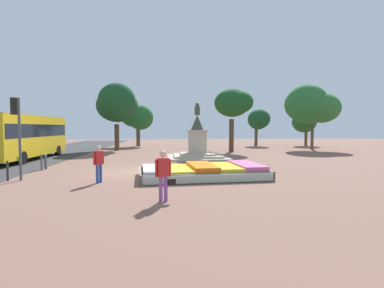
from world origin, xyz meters
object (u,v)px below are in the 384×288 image
Objects in this scene: kerb_bollard_mid_b at (42,162)px; statue_monument at (197,147)px; pedestrian_near_planter at (99,161)px; pedestrian_with_handbag at (164,173)px; city_bus at (26,135)px; flower_planter at (204,172)px; traffic_light_near_crossing at (17,124)px; kerb_bollard_north at (46,161)px; kerb_bollard_mid_a at (7,170)px.

statue_monument is at bearing 32.27° from kerb_bollard_mid_b.
statue_monument is 2.85× the size of pedestrian_near_planter.
pedestrian_near_planter is (-5.52, -10.41, 0.07)m from statue_monument.
statue_monument is 14.36m from pedestrian_with_handbag.
city_bus reaches higher than pedestrian_with_handbag.
statue_monument reaches higher than flower_planter.
traffic_light_near_crossing is at bearing 167.30° from pedestrian_near_planter.
pedestrian_with_handbag is at bearing -49.58° from kerb_bollard_north.
flower_planter is 9.77m from kerb_bollard_mid_b.
kerb_bollard_north is (-0.31, 3.93, -2.22)m from traffic_light_near_crossing.
city_bus is at bearing 109.96° from kerb_bollard_mid_a.
traffic_light_near_crossing is at bearing -67.46° from city_bus.
pedestrian_near_planter is at bearing -48.50° from kerb_bollard_north.
kerb_bollard_mid_b is (-0.31, 3.34, -2.19)m from traffic_light_near_crossing.
kerb_bollard_mid_a is (-9.92, -9.64, -0.42)m from statue_monument.
city_bus is (-3.93, 9.46, -0.73)m from traffic_light_near_crossing.
kerb_bollard_mid_a is at bearing -135.83° from statue_monument.
pedestrian_near_planter is at bearing -117.91° from statue_monument.
city_bus is (-13.40, -0.06, 1.04)m from statue_monument.
flower_planter is 5.15m from pedestrian_near_planter.
pedestrian_with_handbag is 1.94× the size of kerb_bollard_north.
kerb_bollard_mid_a is at bearing 148.74° from pedestrian_with_handbag.
city_bus is (-12.86, 9.25, 1.68)m from flower_planter.
traffic_light_near_crossing is 4.01m from kerb_bollard_mid_b.
pedestrian_near_planter is (7.88, -10.35, -0.98)m from city_bus.
kerb_bollard_north is at bearing 131.50° from pedestrian_near_planter.
traffic_light_near_crossing is 4.10× the size of kerb_bollard_mid_b.
pedestrian_with_handbag is at bearing -112.10° from flower_planter.
statue_monument is 13.55m from traffic_light_near_crossing.
statue_monument is at bearing 29.74° from kerb_bollard_north.
pedestrian_with_handbag is at bearing -33.53° from traffic_light_near_crossing.
kerb_bollard_mid_b is (3.61, -6.11, -1.47)m from city_bus.
pedestrian_near_planter is 4.50m from kerb_bollard_mid_a.
kerb_bollard_mid_b is at bearing 87.73° from kerb_bollard_mid_a.
traffic_light_near_crossing reaches higher than kerb_bollard_mid_b.
pedestrian_near_planter is at bearing 128.97° from pedestrian_with_handbag.
kerb_bollard_north is (-9.25, 3.72, 0.19)m from flower_planter.
city_bus is at bearing 120.59° from kerb_bollard_mid_b.
kerb_bollard_mid_a is at bearing -165.49° from traffic_light_near_crossing.
traffic_light_near_crossing is at bearing -85.46° from kerb_bollard_north.
statue_monument is at bearing 86.69° from flower_planter.
pedestrian_near_planter is at bearing -167.53° from flower_planter.
flower_planter is 9.39m from kerb_bollard_mid_a.
pedestrian_near_planter is at bearing -9.98° from kerb_bollard_mid_a.
city_bus is 6.77m from kerb_bollard_north.
traffic_light_near_crossing is 4.35× the size of kerb_bollard_north.
traffic_light_near_crossing is 4.04× the size of kerb_bollard_mid_a.
flower_planter is at bearing 1.99° from kerb_bollard_mid_a.
kerb_bollard_north is (-9.78, -5.59, -0.45)m from statue_monument.
flower_planter is 6.81× the size of kerb_bollard_mid_a.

